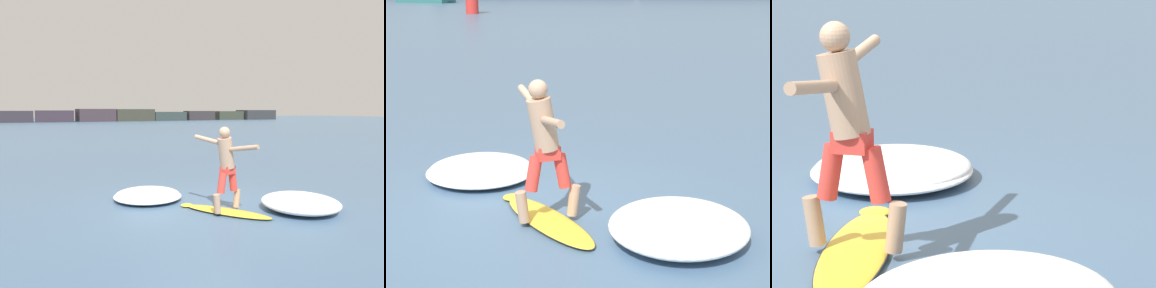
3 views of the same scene
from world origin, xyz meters
The scene contains 6 objects.
ground_plane centered at (0.00, 0.00, 0.00)m, with size 200.00×200.00×0.00m, color #456484.
surfboard centered at (0.30, -0.42, 0.03)m, with size 1.43×1.95×0.20m.
surfer centered at (0.28, -0.46, 1.05)m, with size 0.81×1.50×1.68m.
wave_foam_at_tail centered at (1.80, -0.90, 0.16)m, with size 1.87×1.98×0.33m.
wave_foam_at_nose centered at (-0.76, 1.31, 0.13)m, with size 2.07×2.08×0.26m.
wave_foam_beside centered at (-0.76, 1.30, 0.10)m, with size 1.65×1.65×0.19m.
Camera 2 is at (0.71, -7.57, 2.94)m, focal length 60.00 mm.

